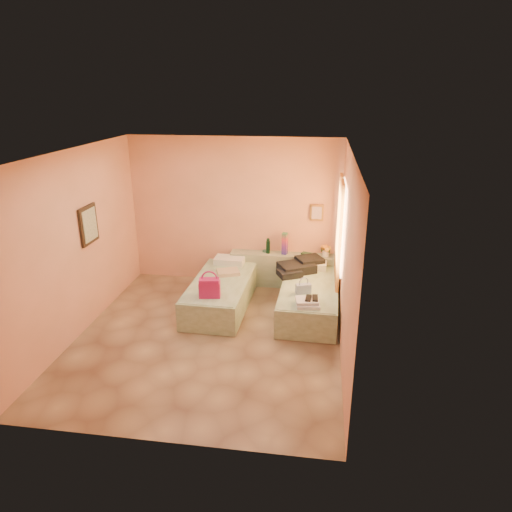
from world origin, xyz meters
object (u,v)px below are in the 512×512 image
(blue_handbag, at_px, (303,289))
(headboard_ledge, at_px, (284,270))
(bed_right, at_px, (309,299))
(towel_stack, at_px, (308,303))
(magenta_handbag, at_px, (210,288))
(bed_left, at_px, (221,293))
(green_book, at_px, (306,253))
(water_bottle, at_px, (268,246))
(flower_vase, at_px, (326,250))

(blue_handbag, bearing_deg, headboard_ledge, 87.00)
(headboard_ledge, relative_size, blue_handbag, 8.36)
(bed_right, bearing_deg, towel_stack, -88.79)
(bed_right, bearing_deg, magenta_handbag, -155.38)
(bed_right, height_order, magenta_handbag, magenta_handbag)
(bed_left, distance_m, green_book, 1.84)
(water_bottle, distance_m, towel_stack, 2.02)
(water_bottle, relative_size, flower_vase, 1.02)
(bed_right, xyz_separation_m, towel_stack, (-0.00, -0.78, 0.30))
(water_bottle, distance_m, green_book, 0.73)
(magenta_handbag, bearing_deg, water_bottle, 58.39)
(bed_left, relative_size, magenta_handbag, 6.03)
(bed_right, xyz_separation_m, flower_vase, (0.25, 1.03, 0.54))
(water_bottle, bearing_deg, bed_right, -51.56)
(headboard_ledge, height_order, towel_stack, headboard_ledge)
(headboard_ledge, height_order, bed_right, headboard_ledge)
(bed_right, relative_size, flower_vase, 7.31)
(bed_left, relative_size, bed_right, 1.00)
(green_book, xyz_separation_m, towel_stack, (0.11, -1.87, -0.11))
(green_book, bearing_deg, bed_right, -62.92)
(flower_vase, bearing_deg, towel_stack, -97.92)
(bed_left, distance_m, bed_right, 1.53)
(headboard_ledge, bearing_deg, blue_handbag, -72.68)
(green_book, relative_size, magenta_handbag, 0.49)
(headboard_ledge, height_order, flower_vase, flower_vase)
(headboard_ledge, bearing_deg, bed_right, -63.43)
(magenta_handbag, bearing_deg, green_book, 41.92)
(green_book, bearing_deg, water_bottle, -155.54)
(blue_handbag, bearing_deg, towel_stack, -98.71)
(magenta_handbag, bearing_deg, towel_stack, -12.85)
(flower_vase, bearing_deg, magenta_handbag, -136.83)
(green_book, xyz_separation_m, magenta_handbag, (-1.44, -1.76, -0.01))
(towel_stack, bearing_deg, bed_left, 153.08)
(blue_handbag, bearing_deg, water_bottle, 97.87)
(water_bottle, relative_size, blue_handbag, 1.14)
(water_bottle, xyz_separation_m, flower_vase, (1.08, -0.03, -0.00))
(headboard_ledge, distance_m, green_book, 0.53)
(blue_handbag, bearing_deg, bed_left, 146.79)
(headboard_ledge, distance_m, magenta_handbag, 2.03)
(bed_left, xyz_separation_m, magenta_handbag, (-0.03, -0.67, 0.41))
(bed_left, xyz_separation_m, blue_handbag, (1.44, -0.33, 0.33))
(water_bottle, xyz_separation_m, blue_handbag, (0.74, -1.38, -0.21))
(headboard_ledge, xyz_separation_m, bed_right, (0.52, -1.05, -0.08))
(water_bottle, bearing_deg, flower_vase, -1.39)
(bed_right, distance_m, water_bottle, 1.45)
(headboard_ledge, bearing_deg, green_book, 6.35)
(flower_vase, bearing_deg, water_bottle, 178.61)
(magenta_handbag, distance_m, blue_handbag, 1.50)
(bed_left, distance_m, towel_stack, 1.74)
(green_book, distance_m, towel_stack, 1.88)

